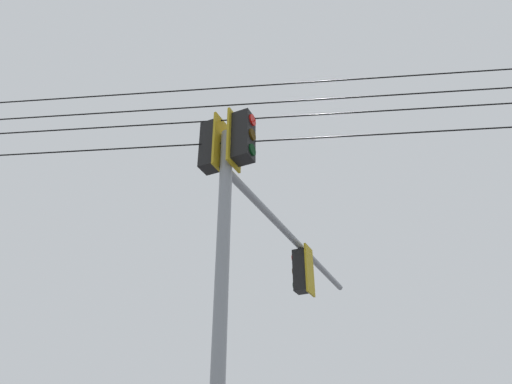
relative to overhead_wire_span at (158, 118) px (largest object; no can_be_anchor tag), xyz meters
The scene contains 2 objects.
signal_mast_assembly 2.78m from the overhead_wire_span, 48.70° to the left, with size 0.97×6.49×6.94m.
overhead_wire_span is the anchor object (origin of this frame).
Camera 1 is at (2.38, -5.45, 1.81)m, focal length 32.80 mm.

